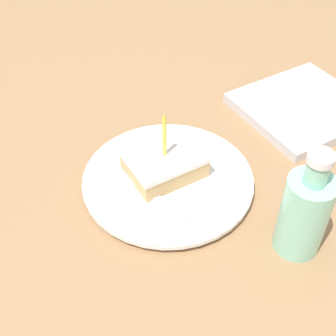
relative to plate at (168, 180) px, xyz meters
name	(u,v)px	position (x,y,z in m)	size (l,w,h in m)	color
ground_plane	(178,195)	(0.01, 0.01, -0.03)	(2.40, 2.40, 0.04)	olive
plate	(168,180)	(0.00, 0.00, 0.00)	(0.28, 0.28, 0.02)	white
cake_slice	(165,163)	(-0.01, 0.00, 0.03)	(0.09, 0.12, 0.12)	tan
fork	(135,183)	(-0.01, -0.05, 0.01)	(0.20, 0.07, 0.00)	silver
bottle	(305,212)	(0.20, 0.10, 0.06)	(0.07, 0.07, 0.18)	#8CD1B2
marble_board	(303,107)	(-0.04, 0.34, 0.00)	(0.22, 0.23, 0.02)	silver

